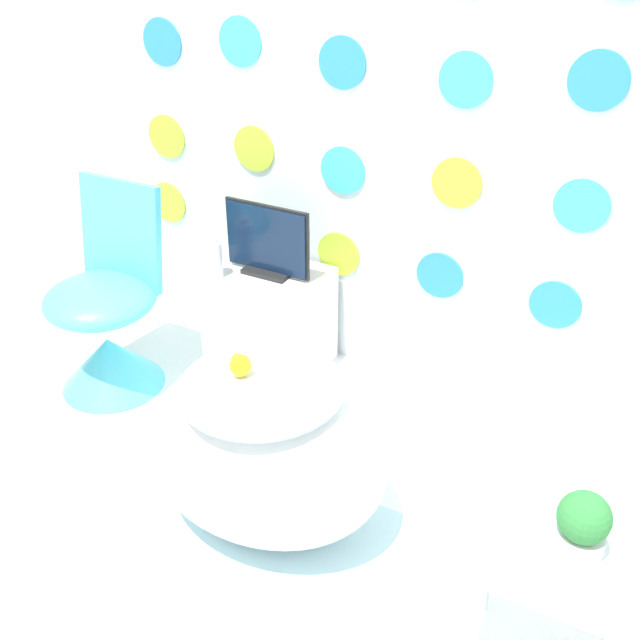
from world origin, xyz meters
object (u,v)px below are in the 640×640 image
at_px(chair, 107,328).
at_px(potted_plant_left, 582,526).
at_px(tv, 267,244).
at_px(vase, 213,259).
at_px(bathtub, 264,450).

height_order(chair, potted_plant_left, chair).
xyz_separation_m(chair, potted_plant_left, (2.03, -0.55, 0.33)).
xyz_separation_m(chair, tv, (0.53, 0.46, 0.32)).
height_order(tv, potted_plant_left, tv).
bearing_deg(tv, chair, -139.14).
bearing_deg(vase, tv, 35.04).
bearing_deg(potted_plant_left, chair, 164.82).
distance_m(bathtub, potted_plant_left, 1.09).
distance_m(chair, tv, 0.77).
bearing_deg(vase, potted_plant_left, -27.47).
relative_size(chair, vase, 4.84).
relative_size(bathtub, chair, 0.97).
distance_m(vase, potted_plant_left, 1.90).
height_order(chair, vase, chair).
bearing_deg(tv, bathtub, -59.66).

